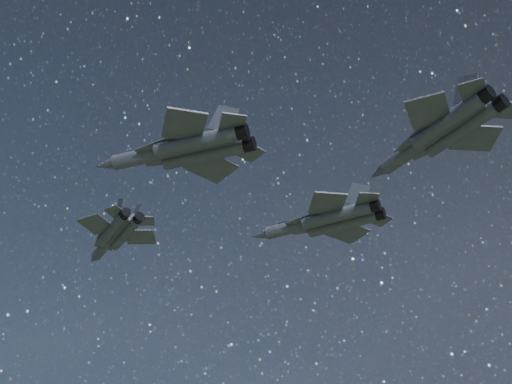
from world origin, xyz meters
The scene contains 4 objects.
jet_lead centered at (-18.59, -2.49, 158.35)m, with size 15.64×10.40×3.98m.
jet_left centered at (5.37, 11.20, 157.83)m, with size 18.62×12.72×4.68m.
jet_right centered at (1.86, -10.80, 157.15)m, with size 19.24×12.84×4.88m.
jet_slot centered at (24.30, 4.59, 158.12)m, with size 18.99×12.87×4.78m.
Camera 1 is at (44.61, -52.93, 109.54)m, focal length 50.00 mm.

